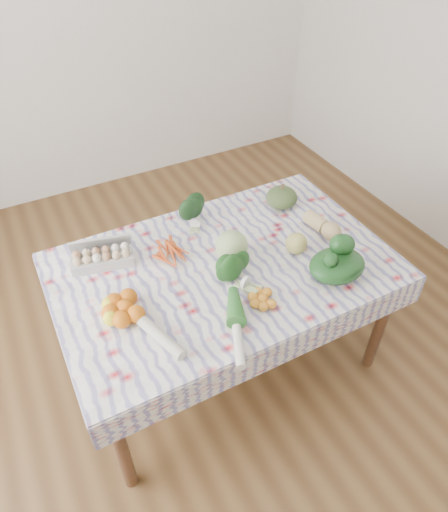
{
  "coord_description": "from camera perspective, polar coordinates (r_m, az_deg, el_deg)",
  "views": [
    {
      "loc": [
        -0.78,
        -1.47,
        2.3
      ],
      "look_at": [
        0.0,
        0.0,
        0.82
      ],
      "focal_mm": 32.0,
      "sensor_mm": 36.0,
      "label": 1
    }
  ],
  "objects": [
    {
      "name": "leek",
      "position": [
        1.96,
        1.61,
        -9.0
      ],
      "size": [
        0.2,
        0.38,
        0.04
      ],
      "primitive_type": "cylinder",
      "rotation": [
        1.57,
        0.0,
        -0.42
      ],
      "color": "white",
      "rests_on": "tablecloth"
    },
    {
      "name": "wall_back",
      "position": [
        3.91,
        -17.47,
        26.68
      ],
      "size": [
        4.0,
        0.04,
        2.8
      ],
      "primitive_type": "cube",
      "color": "white",
      "rests_on": "ground"
    },
    {
      "name": "ground",
      "position": [
        2.84,
        0.0,
        -12.47
      ],
      "size": [
        4.5,
        4.5,
        0.0
      ],
      "primitive_type": "plane",
      "color": "brown",
      "rests_on": "ground"
    },
    {
      "name": "mandarin_cluster",
      "position": [
        2.08,
        4.89,
        -5.29
      ],
      "size": [
        0.2,
        0.2,
        0.05
      ],
      "primitive_type": "cube",
      "rotation": [
        0.0,
        0.0,
        -0.29
      ],
      "color": "orange",
      "rests_on": "tablecloth"
    },
    {
      "name": "cabbage",
      "position": [
        2.25,
        0.96,
        1.24
      ],
      "size": [
        0.18,
        0.18,
        0.16
      ],
      "primitive_type": "sphere",
      "rotation": [
        0.0,
        0.0,
        -0.13
      ],
      "color": "#A1BE75",
      "rests_on": "tablecloth"
    },
    {
      "name": "butternut_squash",
      "position": [
        2.49,
        12.28,
        3.89
      ],
      "size": [
        0.13,
        0.24,
        0.1
      ],
      "primitive_type": "ellipsoid",
      "rotation": [
        0.0,
        0.0,
        0.13
      ],
      "color": "tan",
      "rests_on": "tablecloth"
    },
    {
      "name": "spinach_bag",
      "position": [
        2.24,
        13.95,
        -1.14
      ],
      "size": [
        0.35,
        0.31,
        0.12
      ],
      "primitive_type": "ellipsoid",
      "rotation": [
        0.0,
        0.0,
        -0.37
      ],
      "color": "#133815",
      "rests_on": "tablecloth"
    },
    {
      "name": "daikon",
      "position": [
        1.96,
        -8.57,
        -9.42
      ],
      "size": [
        0.16,
        0.36,
        0.05
      ],
      "primitive_type": "cylinder",
      "rotation": [
        1.57,
        0.0,
        0.31
      ],
      "color": "beige",
      "rests_on": "tablecloth"
    },
    {
      "name": "broccoli",
      "position": [
        2.13,
        1.54,
        -2.35
      ],
      "size": [
        0.22,
        0.22,
        0.12
      ],
      "primitive_type": "ellipsoid",
      "rotation": [
        0.0,
        0.0,
        0.44
      ],
      "color": "#1B4E19",
      "rests_on": "tablecloth"
    },
    {
      "name": "kale_bunch",
      "position": [
        2.49,
        -3.69,
        5.22
      ],
      "size": [
        0.19,
        0.18,
        0.13
      ],
      "primitive_type": "ellipsoid",
      "rotation": [
        0.0,
        0.0,
        -0.43
      ],
      "color": "#163517",
      "rests_on": "tablecloth"
    },
    {
      "name": "carrot_bunch",
      "position": [
        2.33,
        -6.86,
        0.47
      ],
      "size": [
        0.21,
        0.2,
        0.04
      ],
      "primitive_type": "cube",
      "rotation": [
        0.0,
        0.0,
        -0.11
      ],
      "color": "#C84919",
      "rests_on": "tablecloth"
    },
    {
      "name": "orange_cluster",
      "position": [
        2.06,
        -12.27,
        -6.33
      ],
      "size": [
        0.26,
        0.26,
        0.09
      ],
      "primitive_type": "cube",
      "rotation": [
        0.0,
        0.0,
        -0.02
      ],
      "color": "orange",
      "rests_on": "tablecloth"
    },
    {
      "name": "egg_carton",
      "position": [
        2.32,
        -14.96,
        -0.33
      ],
      "size": [
        0.32,
        0.18,
        0.08
      ],
      "primitive_type": "cube",
      "rotation": [
        0.0,
        0.0,
        -0.22
      ],
      "color": "#ADAEA8",
      "rests_on": "tablecloth"
    },
    {
      "name": "kabocha_squash",
      "position": [
        2.65,
        7.22,
        7.3
      ],
      "size": [
        0.19,
        0.19,
        0.12
      ],
      "primitive_type": "ellipsoid",
      "rotation": [
        0.0,
        0.0,
        -0.07
      ],
      "color": "#425B2C",
      "rests_on": "tablecloth"
    },
    {
      "name": "grapefruit",
      "position": [
        2.33,
        9.03,
        1.56
      ],
      "size": [
        0.11,
        0.11,
        0.11
      ],
      "primitive_type": "sphere",
      "rotation": [
        0.0,
        0.0,
        -0.03
      ],
      "color": "#C3BB5D",
      "rests_on": "tablecloth"
    },
    {
      "name": "dining_table",
      "position": [
        2.33,
        0.0,
        -2.61
      ],
      "size": [
        1.6,
        1.0,
        0.75
      ],
      "color": "brown",
      "rests_on": "ground"
    },
    {
      "name": "tablecloth",
      "position": [
        2.27,
        0.0,
        -1.21
      ],
      "size": [
        1.66,
        1.06,
        0.01
      ],
      "primitive_type": "cube",
      "color": "white",
      "rests_on": "dining_table"
    }
  ]
}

